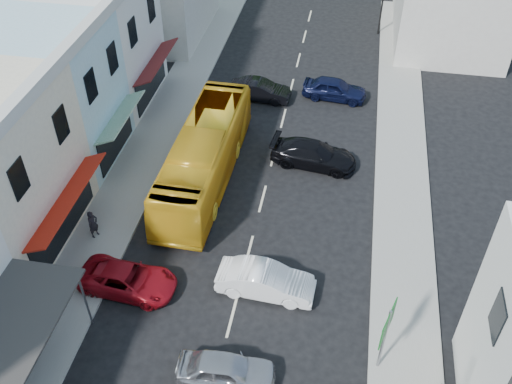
% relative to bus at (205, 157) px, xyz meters
% --- Properties ---
extents(ground, '(120.00, 120.00, 0.00)m').
position_rel_bus_xyz_m(ground, '(3.45, -9.14, -1.55)').
color(ground, black).
rests_on(ground, ground).
extents(sidewalk_left, '(3.00, 52.00, 0.15)m').
position_rel_bus_xyz_m(sidewalk_left, '(-4.05, 0.86, -1.48)').
color(sidewalk_left, gray).
rests_on(sidewalk_left, ground).
extents(sidewalk_right, '(3.00, 52.00, 0.15)m').
position_rel_bus_xyz_m(sidewalk_right, '(10.95, 0.86, -1.48)').
color(sidewalk_right, gray).
rests_on(sidewalk_right, ground).
extents(shopfront_row, '(8.25, 30.00, 8.00)m').
position_rel_bus_xyz_m(shopfront_row, '(-9.04, -4.14, 2.45)').
color(shopfront_row, silver).
rests_on(shopfront_row, ground).
extents(bus, '(2.71, 11.64, 3.10)m').
position_rel_bus_xyz_m(bus, '(0.00, 0.00, 0.00)').
color(bus, gold).
rests_on(bus, ground).
extents(car_silver, '(4.49, 2.05, 1.40)m').
position_rel_bus_xyz_m(car_silver, '(3.88, -12.15, -0.85)').
color(car_silver, '#B0AFB4').
rests_on(car_silver, ground).
extents(car_white, '(4.48, 2.01, 1.40)m').
position_rel_bus_xyz_m(car_white, '(4.68, -7.45, -0.85)').
color(car_white, white).
rests_on(car_white, ground).
extents(car_red, '(4.74, 2.26, 1.40)m').
position_rel_bus_xyz_m(car_red, '(-1.55, -8.40, -0.85)').
color(car_red, maroon).
rests_on(car_red, ground).
extents(car_black_near, '(4.68, 2.33, 1.40)m').
position_rel_bus_xyz_m(car_black_near, '(5.84, 2.40, -0.85)').
color(car_black_near, black).
rests_on(car_black_near, ground).
extents(car_navy_mid, '(4.55, 2.20, 1.40)m').
position_rel_bus_xyz_m(car_navy_mid, '(6.49, 9.92, -0.85)').
color(car_navy_mid, black).
rests_on(car_navy_mid, ground).
extents(car_black_far, '(4.47, 1.98, 1.40)m').
position_rel_bus_xyz_m(car_black_far, '(1.53, 8.91, -0.85)').
color(car_black_far, black).
rests_on(car_black_far, ground).
extents(pedestrian_left, '(0.61, 0.71, 1.70)m').
position_rel_bus_xyz_m(pedestrian_left, '(-4.35, -5.54, -0.55)').
color(pedestrian_left, black).
rests_on(pedestrian_left, sidewalk_left).
extents(direction_sign, '(1.16, 1.78, 3.72)m').
position_rel_bus_xyz_m(direction_sign, '(9.82, -10.52, 0.31)').
color(direction_sign, '#125B1E').
rests_on(direction_sign, ground).
extents(traffic_signal, '(0.58, 1.11, 5.47)m').
position_rel_bus_xyz_m(traffic_signal, '(9.27, 20.48, 1.18)').
color(traffic_signal, black).
rests_on(traffic_signal, ground).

